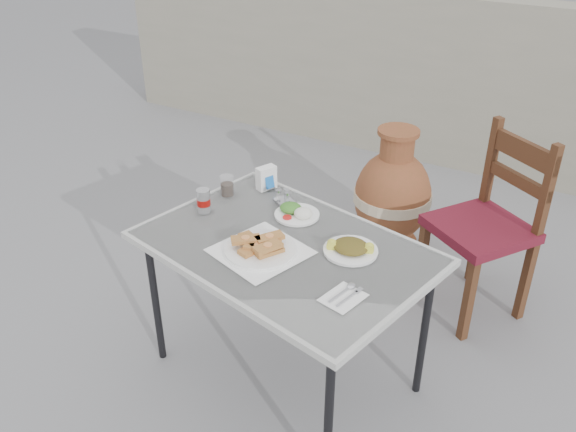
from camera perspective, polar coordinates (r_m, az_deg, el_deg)
The scene contains 13 objects.
ground at distance 2.79m, azimuth 2.00°, elevation -14.60°, with size 80.00×80.00×0.00m, color slate.
cafe_table at distance 2.40m, azimuth -0.29°, elevation -3.63°, with size 1.25×0.98×0.68m.
pide_plate at distance 2.32m, azimuth -2.61°, elevation -2.75°, with size 0.39×0.39×0.06m.
salad_rice_plate at distance 2.56m, azimuth 0.80°, elevation 0.37°, with size 0.19×0.19×0.05m.
salad_chopped_plate at distance 2.33m, azimuth 5.88°, elevation -2.99°, with size 0.21×0.21×0.04m.
soda_can at distance 2.59m, azimuth -7.90°, elevation 1.42°, with size 0.06×0.06×0.10m.
cola_glass at distance 2.72m, azimuth -5.72°, elevation 2.74°, with size 0.06×0.06×0.09m.
napkin_holder at distance 2.76m, azimuth -2.04°, elevation 3.59°, with size 0.08×0.10×0.11m.
condiment_caddy at distance 2.65m, azimuth -0.33°, elevation 1.65°, with size 0.12×0.11×0.07m.
cutlery_napkin at distance 2.11m, azimuth 5.33°, elevation -7.42°, with size 0.15×0.17×0.01m.
chair at distance 3.04m, azimuth 18.15°, elevation -0.69°, with size 0.57×0.57×0.93m.
terracotta_urn at distance 3.44m, azimuth 9.73°, elevation 1.74°, with size 0.43×0.43×0.75m.
back_wall at distance 4.57m, azimuth 17.30°, elevation 11.47°, with size 6.00×0.25×1.20m, color gray.
Camera 1 is at (0.90, -1.77, 1.97)m, focal length 38.00 mm.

